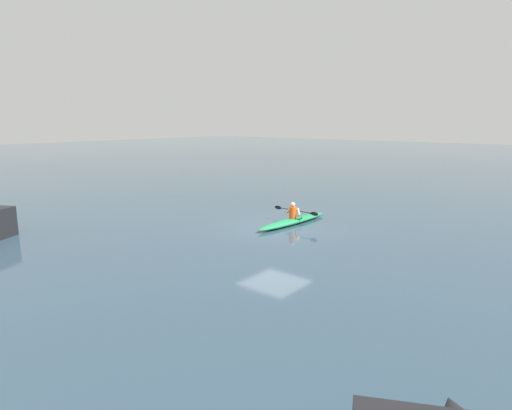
% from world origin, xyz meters
% --- Properties ---
extents(ground_plane, '(160.00, 160.00, 0.00)m').
position_xyz_m(ground_plane, '(0.00, 0.00, 0.00)').
color(ground_plane, '#283D4C').
extents(kayak, '(0.90, 4.61, 0.27)m').
position_xyz_m(kayak, '(-0.20, -1.07, 0.14)').
color(kayak, '#19723F').
rests_on(kayak, ground).
extents(kayaker, '(2.43, 0.45, 0.72)m').
position_xyz_m(kayaker, '(-0.19, -1.05, 0.58)').
color(kayaker, '#E04C14').
rests_on(kayaker, kayak).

